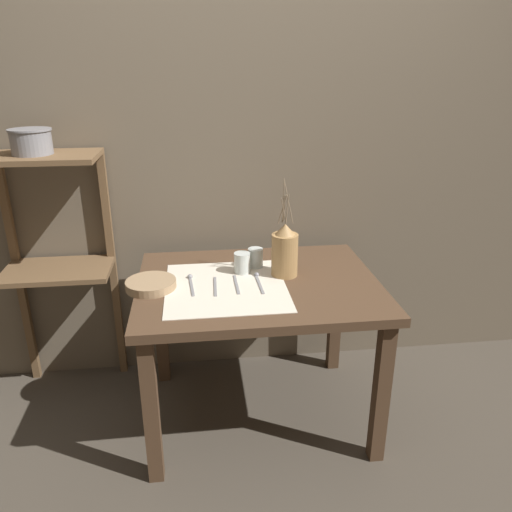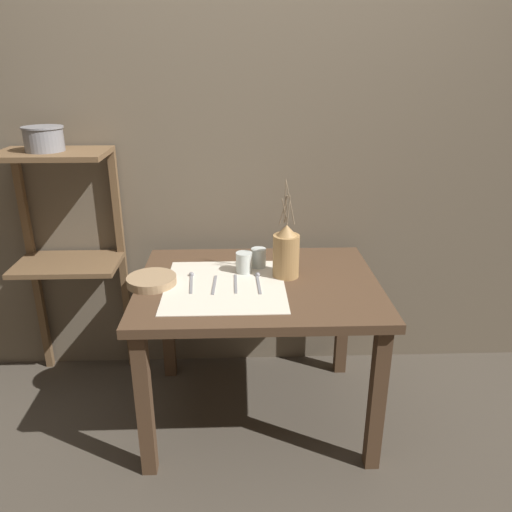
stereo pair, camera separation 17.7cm
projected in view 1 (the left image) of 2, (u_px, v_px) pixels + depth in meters
The scene contains 14 objects.
ground_plane at pixel (258, 412), 2.46m from camera, with size 12.00×12.00×0.00m, color #473F35.
stone_wall_back at pixel (245, 150), 2.51m from camera, with size 7.00×0.06×2.40m.
wooden_table at pixel (258, 301), 2.24m from camera, with size 1.06×0.83×0.71m.
wooden_shelf_unit at pixel (54, 233), 2.37m from camera, with size 0.50×0.32×1.23m.
linen_cloth at pixel (226, 287), 2.14m from camera, with size 0.52×0.55×0.00m.
pitcher_with_flowers at pixel (285, 252), 2.22m from camera, with size 0.12×0.12×0.44m.
wooden_bowl at pixel (151, 284), 2.12m from camera, with size 0.21×0.21×0.04m.
glass_tumbler_near at pixel (242, 263), 2.27m from camera, with size 0.07×0.07×0.09m.
glass_tumbler_far at pixel (255, 258), 2.33m from camera, with size 0.07×0.07×0.09m.
spoon_inner at pixel (191, 281), 2.19m from camera, with size 0.03×0.21×0.02m.
fork_inner at pixel (215, 286), 2.14m from camera, with size 0.02×0.19×0.00m.
fork_outer at pixel (237, 284), 2.16m from camera, with size 0.01×0.19×0.00m.
spoon_outer at pixel (258, 279), 2.21m from camera, with size 0.02×0.21×0.02m.
metal_pot_large at pixel (31, 141), 2.17m from camera, with size 0.18×0.18×0.11m.
Camera 1 is at (-0.26, -1.99, 1.61)m, focal length 35.00 mm.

